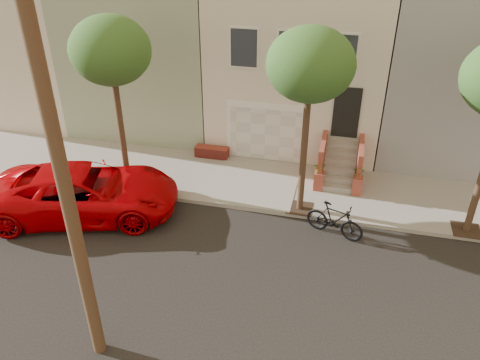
# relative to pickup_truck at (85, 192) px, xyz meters

# --- Properties ---
(ground) EXTENTS (90.00, 90.00, 0.00)m
(ground) POSITION_rel_pickup_truck_xyz_m (6.21, -2.07, -0.88)
(ground) COLOR black
(ground) RESTS_ON ground
(sidewalk) EXTENTS (40.00, 3.70, 0.15)m
(sidewalk) POSITION_rel_pickup_truck_xyz_m (6.21, 3.28, -0.81)
(sidewalk) COLOR gray
(sidewalk) RESTS_ON ground
(house_row) EXTENTS (33.10, 11.70, 7.00)m
(house_row) POSITION_rel_pickup_truck_xyz_m (6.21, 9.12, 2.76)
(house_row) COLOR beige
(house_row) RESTS_ON sidewalk
(tree_left) EXTENTS (2.70, 2.57, 6.30)m
(tree_left) POSITION_rel_pickup_truck_xyz_m (0.71, 1.83, 4.37)
(tree_left) COLOR #2D2116
(tree_left) RESTS_ON sidewalk
(tree_mid) EXTENTS (2.70, 2.57, 6.30)m
(tree_mid) POSITION_rel_pickup_truck_xyz_m (7.21, 1.83, 4.37)
(tree_mid) COLOR #2D2116
(tree_mid) RESTS_ON sidewalk
(pickup_truck) EXTENTS (6.92, 4.58, 1.77)m
(pickup_truck) POSITION_rel_pickup_truck_xyz_m (0.00, 0.00, 0.00)
(pickup_truck) COLOR #B70006
(pickup_truck) RESTS_ON ground
(motorcycle) EXTENTS (2.03, 1.16, 1.17)m
(motorcycle) POSITION_rel_pickup_truck_xyz_m (8.46, 0.75, -0.30)
(motorcycle) COLOR black
(motorcycle) RESTS_ON ground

